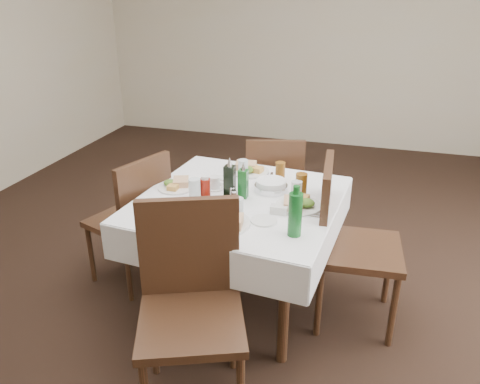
{
  "coord_description": "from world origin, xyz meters",
  "views": [
    {
      "loc": [
        0.63,
        -2.59,
        1.96
      ],
      "look_at": [
        -0.11,
        -0.1,
        0.8
      ],
      "focal_mm": 35.0,
      "sensor_mm": 36.0,
      "label": 1
    }
  ],
  "objects_px": {
    "chair_west": "(136,214)",
    "green_bottle": "(295,214)",
    "bread_basket": "(271,186)",
    "oil_cruet_green": "(243,182)",
    "water_n": "(243,169)",
    "oil_cruet_dark": "(230,180)",
    "water_w": "(195,189)",
    "water_e": "(296,191)",
    "chair_east": "(344,235)",
    "dining_table": "(239,211)",
    "ketchup_bottle": "(205,187)",
    "chair_north": "(274,184)",
    "chair_south": "(191,293)",
    "coffee_mug": "(215,183)",
    "water_s": "(238,209)"
  },
  "relations": [
    {
      "from": "dining_table",
      "to": "chair_south",
      "type": "relative_size",
      "value": 1.23
    },
    {
      "from": "chair_west",
      "to": "oil_cruet_green",
      "type": "distance_m",
      "value": 0.82
    },
    {
      "from": "water_n",
      "to": "water_w",
      "type": "height_order",
      "value": "water_w"
    },
    {
      "from": "oil_cruet_green",
      "to": "ketchup_bottle",
      "type": "xyz_separation_m",
      "value": [
        -0.23,
        -0.06,
        -0.03
      ]
    },
    {
      "from": "chair_west",
      "to": "chair_east",
      "type": "bearing_deg",
      "value": 0.82
    },
    {
      "from": "water_w",
      "to": "oil_cruet_dark",
      "type": "distance_m",
      "value": 0.22
    },
    {
      "from": "chair_east",
      "to": "chair_west",
      "type": "bearing_deg",
      "value": -179.18
    },
    {
      "from": "chair_south",
      "to": "chair_east",
      "type": "bearing_deg",
      "value": 50.58
    },
    {
      "from": "chair_south",
      "to": "oil_cruet_green",
      "type": "bearing_deg",
      "value": 87.39
    },
    {
      "from": "dining_table",
      "to": "water_e",
      "type": "distance_m",
      "value": 0.38
    },
    {
      "from": "water_e",
      "to": "water_s",
      "type": "bearing_deg",
      "value": -128.33
    },
    {
      "from": "water_e",
      "to": "chair_east",
      "type": "bearing_deg",
      "value": -8.09
    },
    {
      "from": "water_e",
      "to": "green_bottle",
      "type": "bearing_deg",
      "value": -81.04
    },
    {
      "from": "coffee_mug",
      "to": "bread_basket",
      "type": "bearing_deg",
      "value": 12.45
    },
    {
      "from": "water_n",
      "to": "green_bottle",
      "type": "xyz_separation_m",
      "value": [
        0.48,
        -0.69,
        0.06
      ]
    },
    {
      "from": "water_n",
      "to": "chair_north",
      "type": "bearing_deg",
      "value": 77.13
    },
    {
      "from": "chair_west",
      "to": "oil_cruet_green",
      "type": "bearing_deg",
      "value": 0.43
    },
    {
      "from": "water_w",
      "to": "oil_cruet_dark",
      "type": "xyz_separation_m",
      "value": [
        0.19,
        0.1,
        0.04
      ]
    },
    {
      "from": "chair_south",
      "to": "coffee_mug",
      "type": "relative_size",
      "value": 8.27
    },
    {
      "from": "water_w",
      "to": "green_bottle",
      "type": "relative_size",
      "value": 0.48
    },
    {
      "from": "ketchup_bottle",
      "to": "coffee_mug",
      "type": "relative_size",
      "value": 1.1
    },
    {
      "from": "chair_north",
      "to": "chair_west",
      "type": "distance_m",
      "value": 1.11
    },
    {
      "from": "chair_north",
      "to": "ketchup_bottle",
      "type": "height_order",
      "value": "chair_north"
    },
    {
      "from": "dining_table",
      "to": "chair_south",
      "type": "height_order",
      "value": "chair_south"
    },
    {
      "from": "oil_cruet_dark",
      "to": "oil_cruet_green",
      "type": "relative_size",
      "value": 1.12
    },
    {
      "from": "ketchup_bottle",
      "to": "green_bottle",
      "type": "bearing_deg",
      "value": -27.43
    },
    {
      "from": "water_e",
      "to": "chair_north",
      "type": "bearing_deg",
      "value": 112.01
    },
    {
      "from": "dining_table",
      "to": "water_w",
      "type": "bearing_deg",
      "value": -158.41
    },
    {
      "from": "chair_north",
      "to": "bread_basket",
      "type": "bearing_deg",
      "value": -79.41
    },
    {
      "from": "chair_south",
      "to": "chair_west",
      "type": "distance_m",
      "value": 1.06
    },
    {
      "from": "water_n",
      "to": "oil_cruet_dark",
      "type": "xyz_separation_m",
      "value": [
        0.01,
        -0.33,
        0.05
      ]
    },
    {
      "from": "chair_south",
      "to": "oil_cruet_green",
      "type": "height_order",
      "value": "chair_south"
    },
    {
      "from": "chair_east",
      "to": "water_e",
      "type": "height_order",
      "value": "chair_east"
    },
    {
      "from": "bread_basket",
      "to": "oil_cruet_dark",
      "type": "bearing_deg",
      "value": -142.83
    },
    {
      "from": "water_e",
      "to": "bread_basket",
      "type": "xyz_separation_m",
      "value": [
        -0.18,
        0.09,
        -0.03
      ]
    },
    {
      "from": "chair_west",
      "to": "green_bottle",
      "type": "relative_size",
      "value": 3.43
    },
    {
      "from": "water_s",
      "to": "water_e",
      "type": "xyz_separation_m",
      "value": [
        0.27,
        0.34,
        -0.0
      ]
    },
    {
      "from": "dining_table",
      "to": "green_bottle",
      "type": "distance_m",
      "value": 0.58
    },
    {
      "from": "water_n",
      "to": "ketchup_bottle",
      "type": "distance_m",
      "value": 0.39
    },
    {
      "from": "chair_north",
      "to": "green_bottle",
      "type": "distance_m",
      "value": 1.28
    },
    {
      "from": "chair_south",
      "to": "dining_table",
      "type": "bearing_deg",
      "value": 88.83
    },
    {
      "from": "water_n",
      "to": "green_bottle",
      "type": "bearing_deg",
      "value": -55.26
    },
    {
      "from": "bread_basket",
      "to": "oil_cruet_green",
      "type": "bearing_deg",
      "value": -132.91
    },
    {
      "from": "oil_cruet_green",
      "to": "coffee_mug",
      "type": "xyz_separation_m",
      "value": [
        -0.21,
        0.07,
        -0.06
      ]
    },
    {
      "from": "chair_north",
      "to": "water_e",
      "type": "height_order",
      "value": "chair_north"
    },
    {
      "from": "oil_cruet_dark",
      "to": "oil_cruet_green",
      "type": "distance_m",
      "value": 0.08
    },
    {
      "from": "dining_table",
      "to": "water_s",
      "type": "bearing_deg",
      "value": -75.38
    },
    {
      "from": "water_w",
      "to": "green_bottle",
      "type": "bearing_deg",
      "value": -21.71
    },
    {
      "from": "water_n",
      "to": "water_e",
      "type": "xyz_separation_m",
      "value": [
        0.41,
        -0.26,
        -0.0
      ]
    },
    {
      "from": "oil_cruet_green",
      "to": "chair_north",
      "type": "bearing_deg",
      "value": 88.61
    }
  ]
}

